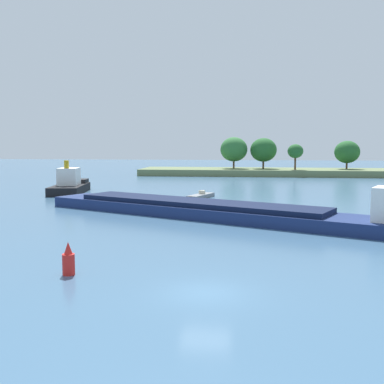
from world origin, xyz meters
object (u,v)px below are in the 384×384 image
(channel_buoy_red, at_px, (68,261))
(cargo_barge, at_px, (216,209))
(fishing_skiff, at_px, (201,196))
(tugboat, at_px, (70,185))

(channel_buoy_red, bearing_deg, cargo_barge, 71.92)
(fishing_skiff, xyz_separation_m, channel_buoy_red, (-3.58, -38.08, 0.52))
(tugboat, xyz_separation_m, fishing_skiff, (20.61, -4.34, -1.00))
(channel_buoy_red, bearing_deg, fishing_skiff, 84.62)
(fishing_skiff, bearing_deg, tugboat, 168.10)
(tugboat, distance_m, cargo_barge, 32.05)
(tugboat, height_order, fishing_skiff, tugboat)
(tugboat, bearing_deg, channel_buoy_red, -68.13)
(cargo_barge, relative_size, fishing_skiff, 6.19)
(cargo_barge, height_order, channel_buoy_red, cargo_barge)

